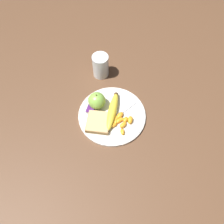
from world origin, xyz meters
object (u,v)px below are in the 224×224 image
at_px(plate, 112,115).
at_px(juice_glass, 101,66).
at_px(jam_packet, 91,110).
at_px(fork, 116,116).
at_px(apple, 97,101).
at_px(banana, 112,110).
at_px(bread_slice, 98,122).

xyz_separation_m(plate, juice_glass, (-0.20, -0.11, 0.04)).
distance_m(plate, jam_packet, 0.09).
relative_size(plate, fork, 1.59).
xyz_separation_m(juice_glass, apple, (0.18, 0.04, -0.00)).
distance_m(apple, jam_packet, 0.05).
bearing_deg(banana, fork, 56.88).
relative_size(juice_glass, bread_slice, 1.01).
relative_size(apple, jam_packet, 2.09).
height_order(juice_glass, apple, juice_glass).
height_order(plate, juice_glass, juice_glass).
height_order(juice_glass, banana, juice_glass).
height_order(banana, bread_slice, banana).
xyz_separation_m(juice_glass, banana, (0.20, 0.11, -0.02)).
distance_m(banana, bread_slice, 0.08).
relative_size(juice_glass, apple, 1.35).
bearing_deg(plate, bread_slice, -36.25).
bearing_deg(apple, fork, 72.12).
relative_size(banana, bread_slice, 1.69).
bearing_deg(jam_packet, banana, 101.87).
distance_m(banana, fork, 0.03).
xyz_separation_m(juice_glass, fork, (0.21, 0.13, -0.04)).
relative_size(banana, fork, 1.04).
bearing_deg(apple, jam_packet, -25.82).
bearing_deg(apple, plate, 70.65).
relative_size(banana, jam_packet, 4.72).
bearing_deg(fork, banana, -89.31).
xyz_separation_m(fork, jam_packet, (0.00, -0.11, 0.01)).
bearing_deg(plate, jam_packet, -84.05).
bearing_deg(fork, apple, -74.06).
height_order(plate, fork, fork).
xyz_separation_m(banana, fork, (0.01, 0.02, -0.02)).
bearing_deg(juice_glass, apple, 12.64).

